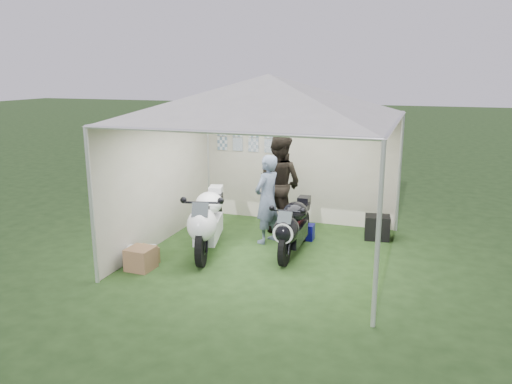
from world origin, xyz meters
TOP-DOWN VIEW (x-y plane):
  - ground at (0.00, 0.00)m, footprint 80.00×80.00m
  - canopy_tent at (-0.00, 0.03)m, footprint 5.66×5.66m
  - motorcycle_white at (-0.97, -0.31)m, footprint 0.85×2.10m
  - motorcycle_black at (0.43, 0.08)m, footprint 0.43×1.84m
  - paddock_stand at (0.41, 0.91)m, footprint 0.39×0.25m
  - person_dark_jacket at (-0.15, 1.21)m, footprint 1.11×0.99m
  - person_blue_jacket at (-0.18, 0.54)m, footprint 0.56×0.68m
  - equipment_box at (1.70, 1.36)m, footprint 0.49×0.41m
  - crate_0 at (-1.75, -1.21)m, footprint 0.54×0.48m
  - crate_1 at (-1.66, -1.34)m, footprint 0.41×0.41m
  - crate_2 at (-1.67, -1.15)m, footprint 0.34×0.29m
  - crate_3 at (-1.74, -1.09)m, footprint 0.46×0.38m

SIDE VIEW (x-z plane):
  - ground at x=0.00m, z-range 0.00..0.00m
  - crate_2 at x=-1.67m, z-range 0.00..0.23m
  - crate_3 at x=-1.74m, z-range 0.00..0.26m
  - paddock_stand at x=0.41m, z-range 0.00..0.29m
  - crate_0 at x=-1.75m, z-range 0.00..0.30m
  - crate_1 at x=-1.66m, z-range 0.00..0.35m
  - equipment_box at x=1.70m, z-range 0.00..0.45m
  - motorcycle_black at x=0.43m, z-range 0.05..0.96m
  - motorcycle_white at x=-0.97m, z-range 0.06..1.11m
  - person_blue_jacket at x=-0.18m, z-range 0.00..1.61m
  - person_dark_jacket at x=-0.15m, z-range 0.00..1.89m
  - canopy_tent at x=0.00m, z-range 1.08..4.08m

